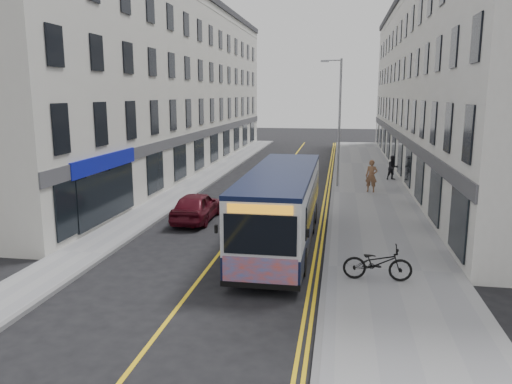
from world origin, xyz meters
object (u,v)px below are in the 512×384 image
(pedestrian_far, at_px, (393,168))
(car_white, at_px, (306,164))
(streetlamp, at_px, (338,119))
(city_bus, at_px, (281,205))
(bicycle, at_px, (377,263))
(car_maroon, at_px, (196,206))
(pedestrian_near, at_px, (371,176))

(pedestrian_far, xyz_separation_m, car_white, (-6.07, 2.81, -0.31))
(streetlamp, relative_size, city_bus, 0.77)
(streetlamp, distance_m, city_bus, 13.31)
(streetlamp, height_order, city_bus, streetlamp)
(bicycle, bearing_deg, pedestrian_far, -7.15)
(bicycle, xyz_separation_m, car_white, (-3.77, 22.17, -0.04))
(city_bus, xyz_separation_m, car_maroon, (-4.40, 3.29, -0.96))
(pedestrian_near, bearing_deg, car_white, 131.96)
(city_bus, bearing_deg, car_maroon, 143.23)
(pedestrian_near, height_order, car_maroon, pedestrian_near)
(car_white, bearing_deg, city_bus, -85.74)
(car_white, relative_size, car_maroon, 0.95)
(city_bus, bearing_deg, streetlamp, 81.19)
(streetlamp, distance_m, car_white, 7.34)
(streetlamp, height_order, car_maroon, streetlamp)
(pedestrian_near, bearing_deg, car_maroon, -125.05)
(bicycle, bearing_deg, car_white, 9.27)
(car_white, bearing_deg, streetlamp, -65.23)
(pedestrian_near, bearing_deg, pedestrian_far, 81.65)
(city_bus, relative_size, bicycle, 4.88)
(pedestrian_far, xyz_separation_m, car_maroon, (-10.15, -12.66, -0.25))
(streetlamp, distance_m, pedestrian_near, 4.20)
(city_bus, distance_m, car_white, 18.79)
(streetlamp, xyz_separation_m, city_bus, (-2.00, -12.88, -2.73))
(city_bus, height_order, bicycle, city_bus)
(pedestrian_far, bearing_deg, car_maroon, -153.50)
(city_bus, height_order, pedestrian_far, city_bus)
(streetlamp, relative_size, car_white, 2.06)
(pedestrian_near, distance_m, car_maroon, 11.66)
(bicycle, height_order, car_white, car_white)
(streetlamp, bearing_deg, pedestrian_far, 39.32)
(streetlamp, height_order, pedestrian_far, streetlamp)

